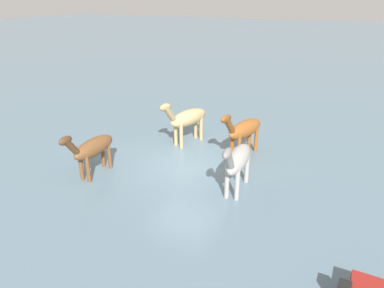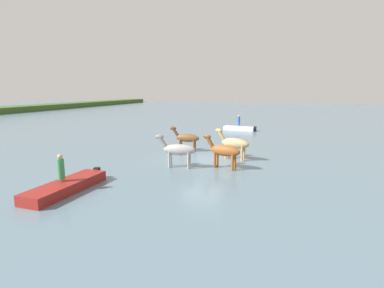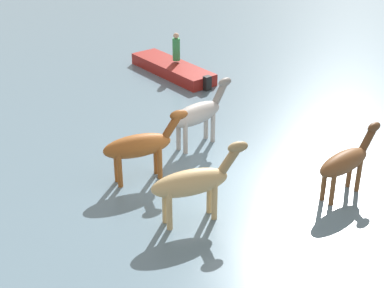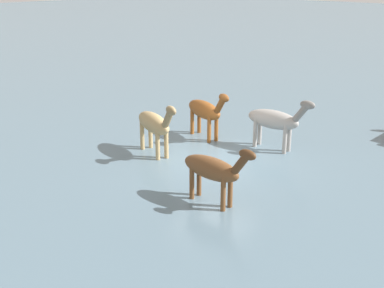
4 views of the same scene
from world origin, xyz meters
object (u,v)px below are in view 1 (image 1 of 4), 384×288
(horse_rear_stallion, at_px, (237,160))
(horse_pinto_flank, at_px, (187,118))
(horse_dark_mare, at_px, (92,148))
(horse_chestnut_trailing, at_px, (244,130))

(horse_rear_stallion, height_order, horse_pinto_flank, horse_pinto_flank)
(horse_dark_mare, bearing_deg, horse_pinto_flank, 157.81)
(horse_chestnut_trailing, xyz_separation_m, horse_pinto_flank, (2.53, -0.10, 0.02))
(horse_rear_stallion, xyz_separation_m, horse_dark_mare, (4.83, 1.23, -0.07))
(horse_rear_stallion, xyz_separation_m, horse_pinto_flank, (3.24, -2.77, 0.02))
(horse_dark_mare, xyz_separation_m, horse_chestnut_trailing, (-4.12, -3.89, 0.07))
(horse_dark_mare, height_order, horse_chestnut_trailing, horse_chestnut_trailing)
(horse_pinto_flank, bearing_deg, horse_dark_mare, -5.02)
(horse_rear_stallion, distance_m, horse_pinto_flank, 4.26)
(horse_chestnut_trailing, bearing_deg, horse_dark_mare, -31.23)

